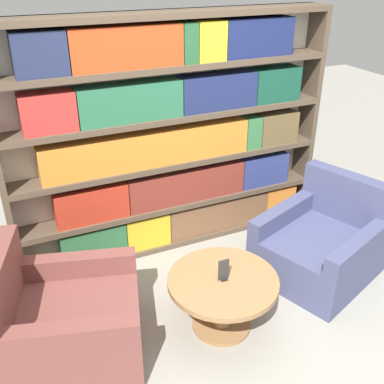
{
  "coord_description": "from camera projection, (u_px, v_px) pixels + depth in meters",
  "views": [
    {
      "loc": [
        -1.36,
        -1.98,
        2.46
      ],
      "look_at": [
        -0.12,
        0.74,
        0.88
      ],
      "focal_mm": 42.0,
      "sensor_mm": 36.0,
      "label": 1
    }
  ],
  "objects": [
    {
      "name": "bookshelf",
      "position": [
        174.0,
        140.0,
        3.93
      ],
      "size": [
        2.89,
        0.3,
        2.09
      ],
      "color": "silver",
      "rests_on": "ground_plane"
    },
    {
      "name": "armchair_left",
      "position": [
        63.0,
        321.0,
        3.04
      ],
      "size": [
        1.13,
        1.05,
        0.81
      ],
      "rotation": [
        0.0,
        0.0,
        1.3
      ],
      "color": "brown",
      "rests_on": "ground_plane"
    },
    {
      "name": "coffee_table",
      "position": [
        223.0,
        293.0,
        3.22
      ],
      "size": [
        0.79,
        0.79,
        0.44
      ],
      "color": "olive",
      "rests_on": "ground_plane"
    },
    {
      "name": "ground_plane",
      "position": [
        250.0,
        340.0,
        3.24
      ],
      "size": [
        14.0,
        14.0,
        0.0
      ],
      "primitive_type": "plane",
      "color": "gray"
    },
    {
      "name": "table_sign",
      "position": [
        223.0,
        271.0,
        3.13
      ],
      "size": [
        0.08,
        0.06,
        0.16
      ],
      "color": "black",
      "rests_on": "coffee_table"
    },
    {
      "name": "armchair_right",
      "position": [
        322.0,
        245.0,
        3.84
      ],
      "size": [
        1.17,
        1.1,
        0.81
      ],
      "rotation": [
        0.0,
        0.0,
        -1.22
      ],
      "color": "#42476B",
      "rests_on": "ground_plane"
    }
  ]
}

